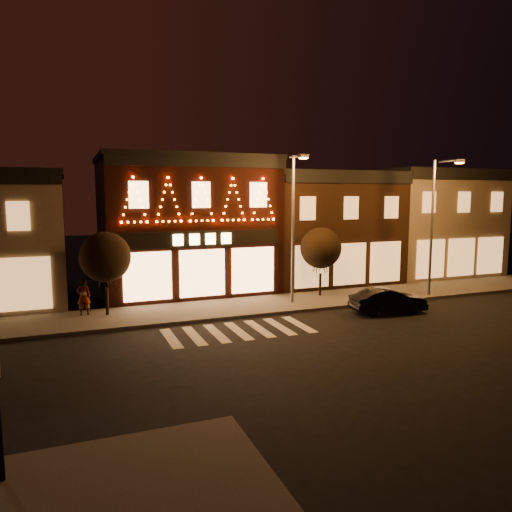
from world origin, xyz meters
TOP-DOWN VIEW (x-y plane):
  - ground at (0.00, 0.00)m, footprint 120.00×120.00m
  - sidewalk_far at (2.00, 8.00)m, footprint 44.00×4.00m
  - building_pulp at (0.00, 13.98)m, footprint 10.20×8.34m
  - building_right_a at (9.50, 13.99)m, footprint 9.20×8.28m
  - building_right_b at (18.50, 13.99)m, footprint 9.20×8.28m
  - streetlamp_mid at (4.43, 7.50)m, footprint 0.56×1.82m
  - streetlamp_right at (12.88, 6.37)m, footprint 0.67×1.79m
  - tree_left at (-5.20, 8.57)m, footprint 2.44×2.44m
  - tree_right at (6.76, 8.76)m, footprint 2.39×2.39m
  - dark_sedan at (8.24, 4.34)m, footprint 4.01×1.84m
  - pedestrian at (-6.27, 8.96)m, footprint 0.67×0.45m

SIDE VIEW (x-z plane):
  - ground at x=0.00m, z-range 0.00..0.00m
  - sidewalk_far at x=2.00m, z-range 0.00..0.15m
  - dark_sedan at x=8.24m, z-range 0.00..1.28m
  - pedestrian at x=-6.27m, z-range 0.15..1.95m
  - tree_right at x=6.76m, z-range 0.95..4.94m
  - tree_left at x=-5.20m, z-range 0.97..5.05m
  - building_right_a at x=9.50m, z-range 0.01..7.51m
  - building_right_b at x=18.50m, z-range 0.01..7.81m
  - building_pulp at x=0.00m, z-range 0.01..8.31m
  - streetlamp_right at x=12.88m, z-range 0.83..8.65m
  - streetlamp_mid at x=4.43m, z-range 0.84..8.76m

